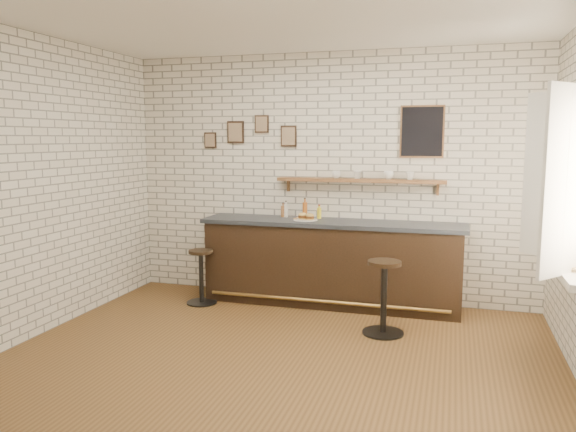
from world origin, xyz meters
name	(u,v)px	position (x,y,z in m)	size (l,w,h in m)	color
ground	(280,355)	(0.00, 0.00, 0.00)	(5.00, 5.00, 0.00)	brown
bar_counter	(331,263)	(0.11, 1.70, 0.51)	(3.10, 0.65, 1.01)	black
sandwich_plate	(306,220)	(-0.20, 1.67, 1.02)	(0.28, 0.28, 0.01)	white
ciabatta_sandwich	(306,216)	(-0.19, 1.67, 1.06)	(0.23, 0.16, 0.07)	tan
potato_chips	(304,219)	(-0.22, 1.67, 1.02)	(0.26, 0.19, 0.00)	#D09549
bitters_bottle_brown	(283,211)	(-0.54, 1.86, 1.08)	(0.06, 0.06, 0.18)	brown
bitters_bottle_white	(286,210)	(-0.50, 1.86, 1.09)	(0.05, 0.05, 0.20)	silver
bitters_bottle_amber	(305,210)	(-0.26, 1.86, 1.11)	(0.06, 0.06, 0.25)	#AF571C
condiment_bottle_yellow	(319,213)	(-0.08, 1.86, 1.08)	(0.05, 0.05, 0.17)	yellow
bar_stool_left	(201,275)	(-1.39, 1.29, 0.35)	(0.36, 0.36, 0.65)	black
bar_stool_right	(384,295)	(0.84, 0.84, 0.41)	(0.42, 0.42, 0.76)	black
wall_shelf	(360,180)	(0.40, 1.90, 1.48)	(2.00, 0.18, 0.18)	brown
shelf_cup_a	(336,174)	(0.12, 1.90, 1.54)	(0.11, 0.11, 0.09)	white
shelf_cup_b	(357,175)	(0.37, 1.90, 1.55)	(0.10, 0.10, 0.09)	white
shelf_cup_c	(389,175)	(0.74, 1.90, 1.55)	(0.12, 0.12, 0.09)	white
shelf_cup_d	(410,176)	(0.99, 1.90, 1.55)	(0.10, 0.10, 0.09)	white
back_wall_decor	(347,132)	(0.23, 1.98, 2.05)	(2.96, 0.02, 0.56)	black
window_sill	(567,269)	(2.40, 0.30, 0.90)	(0.20, 1.35, 0.06)	white
casement_window	(568,179)	(2.36, 0.30, 1.65)	(0.40, 1.30, 1.56)	white
book_lower	(568,268)	(2.38, 0.16, 0.94)	(0.17, 0.22, 0.02)	tan
book_upper	(568,265)	(2.38, 0.18, 0.96)	(0.15, 0.20, 0.02)	tan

